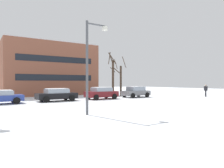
{
  "coord_description": "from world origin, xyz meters",
  "views": [
    {
      "loc": [
        -2.64,
        -13.67,
        2.08
      ],
      "look_at": [
        9.52,
        4.81,
        1.86
      ],
      "focal_mm": 32.74,
      "sensor_mm": 36.0,
      "label": 1
    }
  ],
  "objects_px": {
    "street_lamp": "(91,58)",
    "pedestrian_crossing": "(206,90)",
    "parked_car_gray": "(136,92)",
    "parked_car_maroon": "(101,93)",
    "parked_car_black": "(57,95)",
    "parked_car_blue": "(0,97)"
  },
  "relations": [
    {
      "from": "pedestrian_crossing",
      "to": "parked_car_maroon",
      "type": "bearing_deg",
      "value": 162.58
    },
    {
      "from": "parked_car_blue",
      "to": "parked_car_maroon",
      "type": "relative_size",
      "value": 1.0
    },
    {
      "from": "parked_car_black",
      "to": "parked_car_blue",
      "type": "bearing_deg",
      "value": 179.92
    },
    {
      "from": "parked_car_maroon",
      "to": "pedestrian_crossing",
      "type": "distance_m",
      "value": 15.26
    },
    {
      "from": "street_lamp",
      "to": "parked_car_gray",
      "type": "bearing_deg",
      "value": 39.38
    },
    {
      "from": "street_lamp",
      "to": "parked_car_maroon",
      "type": "relative_size",
      "value": 1.48
    },
    {
      "from": "parked_car_maroon",
      "to": "pedestrian_crossing",
      "type": "height_order",
      "value": "pedestrian_crossing"
    },
    {
      "from": "parked_car_maroon",
      "to": "parked_car_gray",
      "type": "distance_m",
      "value": 5.44
    },
    {
      "from": "parked_car_black",
      "to": "pedestrian_crossing",
      "type": "distance_m",
      "value": 20.6
    },
    {
      "from": "parked_car_blue",
      "to": "parked_car_black",
      "type": "xyz_separation_m",
      "value": [
        5.44,
        -0.01,
        0.03
      ]
    },
    {
      "from": "parked_car_maroon",
      "to": "parked_car_gray",
      "type": "height_order",
      "value": "parked_car_gray"
    },
    {
      "from": "street_lamp",
      "to": "parked_car_gray",
      "type": "xyz_separation_m",
      "value": [
        12.02,
        9.86,
        -2.86
      ]
    },
    {
      "from": "parked_car_gray",
      "to": "pedestrian_crossing",
      "type": "height_order",
      "value": "pedestrian_crossing"
    },
    {
      "from": "parked_car_black",
      "to": "parked_car_gray",
      "type": "relative_size",
      "value": 1.08
    },
    {
      "from": "street_lamp",
      "to": "parked_car_blue",
      "type": "distance_m",
      "value": 11.47
    },
    {
      "from": "street_lamp",
      "to": "pedestrian_crossing",
      "type": "bearing_deg",
      "value": 14.04
    },
    {
      "from": "street_lamp",
      "to": "parked_car_maroon",
      "type": "height_order",
      "value": "street_lamp"
    },
    {
      "from": "street_lamp",
      "to": "pedestrian_crossing",
      "type": "height_order",
      "value": "street_lamp"
    },
    {
      "from": "parked_car_blue",
      "to": "parked_car_gray",
      "type": "relative_size",
      "value": 1.01
    },
    {
      "from": "street_lamp",
      "to": "parked_car_gray",
      "type": "distance_m",
      "value": 15.81
    },
    {
      "from": "street_lamp",
      "to": "parked_car_maroon",
      "type": "xyz_separation_m",
      "value": [
        6.57,
        9.86,
        -2.86
      ]
    },
    {
      "from": "parked_car_black",
      "to": "pedestrian_crossing",
      "type": "height_order",
      "value": "pedestrian_crossing"
    }
  ]
}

